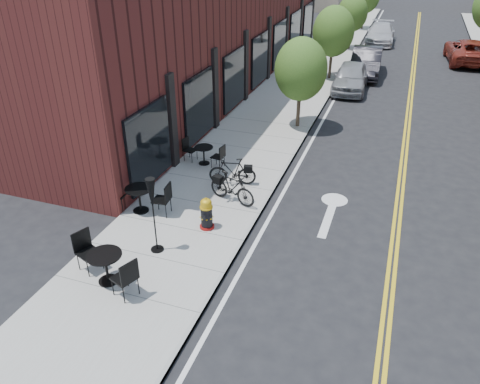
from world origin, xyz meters
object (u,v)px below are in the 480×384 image
at_px(bicycle_left, 232,171).
at_px(patio_umbrella, 152,200).
at_px(bistro_set_b, 139,196).
at_px(parked_car_far, 468,51).
at_px(bistro_set_a, 106,264).
at_px(bicycle_right, 232,188).
at_px(fire_hydrant, 207,214).
at_px(parked_car_a, 351,77).
at_px(bistro_set_c, 204,153).
at_px(parked_car_b, 366,62).
at_px(parked_car_c, 380,34).

xyz_separation_m(bicycle_left, patio_umbrella, (-0.63, -4.20, 1.09)).
distance_m(bistro_set_b, parked_car_far, 25.81).
bearing_deg(bicycle_left, bistro_set_a, -24.86).
bearing_deg(bicycle_right, fire_hydrant, -170.07).
height_order(parked_car_a, parked_car_far, parked_car_far).
relative_size(fire_hydrant, bistro_set_c, 0.60).
bearing_deg(bicycle_left, bistro_set_b, -52.14).
bearing_deg(bistro_set_c, patio_umbrella, -70.90).
bearing_deg(parked_car_b, bistro_set_b, -107.20).
relative_size(fire_hydrant, bicycle_right, 0.58).
height_order(bicycle_right, parked_car_far, parked_car_far).
distance_m(bicycle_left, parked_car_a, 12.54).
bearing_deg(parked_car_far, bicycle_right, 64.93).
distance_m(bistro_set_a, patio_umbrella, 1.94).
bearing_deg(fire_hydrant, patio_umbrella, -98.55).
relative_size(patio_umbrella, parked_car_far, 0.41).
bearing_deg(bistro_set_a, fire_hydrant, 87.23).
bearing_deg(parked_car_b, bistro_set_a, -102.77).
xyz_separation_m(parked_car_a, parked_car_b, (0.44, 3.34, 0.06)).
bearing_deg(bistro_set_b, bistro_set_a, -79.86).
xyz_separation_m(bistro_set_c, parked_car_b, (4.22, 14.55, 0.23)).
xyz_separation_m(bistro_set_a, parked_car_far, (9.77, 26.67, 0.09)).
relative_size(bistro_set_a, parked_car_b, 0.42).
relative_size(bicycle_right, parked_car_b, 0.35).
xyz_separation_m(parked_car_b, parked_car_c, (0.06, 9.42, -0.08)).
distance_m(bistro_set_c, parked_car_far, 22.24).
bearing_deg(parked_car_b, bicycle_left, -102.34).
bearing_deg(parked_car_b, bicycle_right, -100.35).
bearing_deg(parked_car_b, parked_car_far, 38.86).
bearing_deg(bicycle_right, bistro_set_c, 57.23).
bearing_deg(bistro_set_b, fire_hydrant, -9.85).
xyz_separation_m(bistro_set_a, bistro_set_c, (-0.38, 6.88, -0.10)).
xyz_separation_m(fire_hydrant, parked_car_b, (2.48, 18.42, 0.20)).
height_order(bistro_set_b, parked_car_far, parked_car_far).
bearing_deg(bistro_set_a, patio_umbrella, 93.11).
xyz_separation_m(bicycle_left, parked_car_c, (2.75, 25.09, 0.11)).
relative_size(parked_car_a, parked_car_far, 0.80).
bearing_deg(bistro_set_c, bicycle_left, -26.65).
relative_size(fire_hydrant, parked_car_c, 0.20).
bearing_deg(bistro_set_c, fire_hydrant, -56.17).
height_order(fire_hydrant, parked_car_far, parked_car_far).
height_order(fire_hydrant, bicycle_left, fire_hydrant).
bearing_deg(parked_car_far, patio_umbrella, 65.15).
bearing_deg(parked_car_b, patio_umbrella, -102.09).
bearing_deg(bistro_set_a, bistro_set_c, 114.78).
height_order(bicycle_left, bistro_set_a, bistro_set_a).
distance_m(bicycle_right, parked_car_b, 16.96).
distance_m(bistro_set_b, parked_car_b, 18.87).
height_order(bistro_set_a, parked_car_far, parked_car_far).
bearing_deg(bicycle_right, bicycle_left, 36.10).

